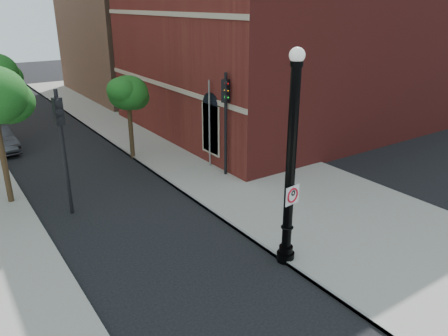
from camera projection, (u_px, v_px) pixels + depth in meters
ground at (234, 283)px, 13.40m from camera, size 120.00×120.00×0.00m
sidewalk_right at (217, 156)px, 24.26m from camera, size 8.00×60.00×0.12m
curb_edge at (153, 171)px, 22.18m from camera, size 0.10×60.00×0.14m
brick_wall_building at (305, 30)px, 30.40m from camera, size 22.30×16.30×12.50m
bg_building_tan_b at (190, 14)px, 42.51m from camera, size 22.00×14.00×14.00m
lamppost at (290, 171)px, 13.45m from camera, size 0.59×0.59×6.93m
no_parking_sign at (292, 195)px, 13.56m from camera, size 0.62×0.13×0.63m
traffic_signal_left at (61, 132)px, 16.66m from camera, size 0.34×0.43×5.09m
traffic_signal_right at (226, 108)px, 20.44m from camera, size 0.40×0.45×5.09m
utility_pole at (210, 125)px, 21.98m from camera, size 0.09×0.09×4.55m
street_tree_c at (128, 94)px, 22.92m from camera, size 2.52×2.28×4.54m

